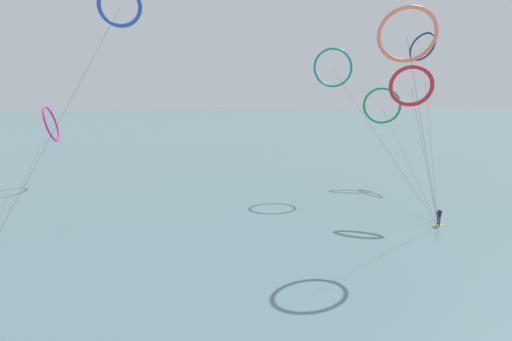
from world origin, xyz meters
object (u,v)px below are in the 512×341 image
(surfer_lime, at_px, (439,218))
(kite_emerald, at_px, (382,105))
(kite_crimson, at_px, (411,86))
(kite_navy, at_px, (422,47))
(kite_magenta, at_px, (51,124))
(kite_teal, at_px, (333,68))
(kite_cobalt, at_px, (120,6))
(kite_coral, at_px, (407,35))

(surfer_lime, height_order, kite_emerald, kite_emerald)
(kite_crimson, distance_m, kite_navy, 19.75)
(kite_magenta, distance_m, kite_teal, 37.15)
(kite_magenta, xyz_separation_m, kite_crimson, (41.44, -15.88, 5.06))
(kite_crimson, bearing_deg, kite_magenta, -171.93)
(surfer_lime, bearing_deg, kite_emerald, -8.82)
(kite_emerald, relative_size, kite_teal, 1.16)
(kite_navy, bearing_deg, kite_magenta, -111.64)
(kite_magenta, height_order, kite_cobalt, kite_cobalt)
(surfer_lime, bearing_deg, kite_magenta, 58.91)
(kite_emerald, bearing_deg, kite_coral, -92.22)
(kite_emerald, height_order, kite_navy, kite_navy)
(kite_crimson, distance_m, kite_coral, 10.37)
(kite_cobalt, bearing_deg, kite_coral, 148.37)
(surfer_lime, xyz_separation_m, kite_navy, (8.02, 22.06, 17.67))
(surfer_lime, bearing_deg, kite_coral, 112.37)
(kite_navy, xyz_separation_m, kite_cobalt, (-38.16, -14.95, 2.26))
(kite_crimson, relative_size, kite_cobalt, 0.68)
(kite_teal, distance_m, kite_coral, 18.38)
(kite_teal, bearing_deg, surfer_lime, 141.13)
(kite_coral, bearing_deg, kite_magenta, -15.52)
(kite_coral, bearing_deg, surfer_lime, -135.21)
(kite_cobalt, bearing_deg, kite_teal, -169.93)
(kite_emerald, height_order, kite_teal, kite_teal)
(surfer_lime, relative_size, kite_emerald, 0.08)
(kite_crimson, height_order, kite_emerald, kite_crimson)
(kite_coral, bearing_deg, kite_teal, -69.54)
(surfer_lime, distance_m, kite_magenta, 48.21)
(kite_emerald, distance_m, kite_coral, 24.10)
(kite_magenta, height_order, kite_navy, kite_navy)
(kite_crimson, xyz_separation_m, kite_coral, (-4.64, -8.34, 4.05))
(surfer_lime, relative_size, kite_cobalt, 0.07)
(kite_emerald, bearing_deg, kite_cobalt, -143.34)
(kite_crimson, relative_size, kite_emerald, 0.75)
(kite_teal, bearing_deg, kite_crimson, 146.49)
(kite_crimson, bearing_deg, surfer_lime, -48.46)
(kite_magenta, relative_size, kite_crimson, 1.64)
(kite_cobalt, bearing_deg, surfer_lime, 157.60)
(kite_teal, bearing_deg, kite_navy, -127.69)
(kite_crimson, bearing_deg, kite_cobalt, -154.39)
(kite_cobalt, height_order, kite_coral, kite_cobalt)
(kite_crimson, xyz_separation_m, kite_cobalt, (-28.95, 1.73, 7.47))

